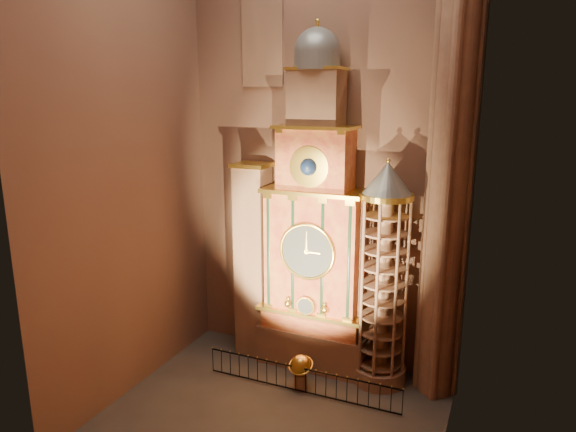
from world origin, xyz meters
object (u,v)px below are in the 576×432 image
at_px(portrait_tower, 253,260).
at_px(celestial_globe, 301,369).
at_px(stair_turret, 383,278).
at_px(iron_railing, 301,380).
at_px(astronomical_clock, 315,239).

relative_size(portrait_tower, celestial_globe, 5.97).
bearing_deg(celestial_globe, stair_turret, 34.66).
bearing_deg(iron_railing, astronomical_clock, 99.15).
distance_m(portrait_tower, stair_turret, 6.91).
bearing_deg(astronomical_clock, stair_turret, -4.30).
xyz_separation_m(astronomical_clock, stair_turret, (3.50, -0.26, -1.41)).
bearing_deg(portrait_tower, celestial_globe, -33.74).
bearing_deg(portrait_tower, iron_railing, -36.14).
distance_m(astronomical_clock, celestial_globe, 6.18).
relative_size(astronomical_clock, portrait_tower, 1.64).
xyz_separation_m(portrait_tower, celestial_globe, (3.72, -2.48, -4.13)).
bearing_deg(stair_turret, portrait_tower, 177.67).
height_order(stair_turret, iron_railing, stair_turret).
bearing_deg(iron_railing, celestial_globe, 112.10).
relative_size(portrait_tower, iron_railing, 1.09).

